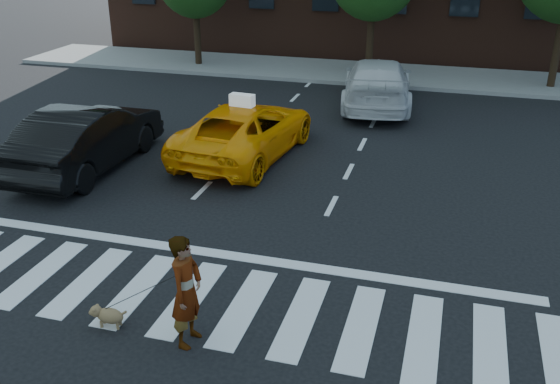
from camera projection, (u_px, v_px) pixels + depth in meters
name	position (u px, v px, depth m)	size (l,w,h in m)	color
ground	(189.00, 298.00, 10.84)	(120.00, 120.00, 0.00)	black
crosswalk	(189.00, 298.00, 10.83)	(13.00, 2.40, 0.01)	silver
stop_line	(222.00, 254.00, 12.24)	(12.00, 0.30, 0.01)	silver
sidewalk_far	(358.00, 73.00, 26.18)	(30.00, 4.00, 0.15)	slate
taxi	(245.00, 130.00, 17.04)	(2.44, 5.29, 1.47)	#FF9805
black_sedan	(88.00, 137.00, 16.15)	(1.79, 5.14, 1.69)	black
white_suv	(377.00, 83.00, 21.53)	(2.29, 5.62, 1.63)	silver
woman	(186.00, 291.00, 9.37)	(0.67, 0.44, 1.84)	#999999
dog	(107.00, 315.00, 10.01)	(0.65, 0.31, 0.37)	brown
taxi_sign	(242.00, 100.00, 16.50)	(0.65, 0.28, 0.32)	white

